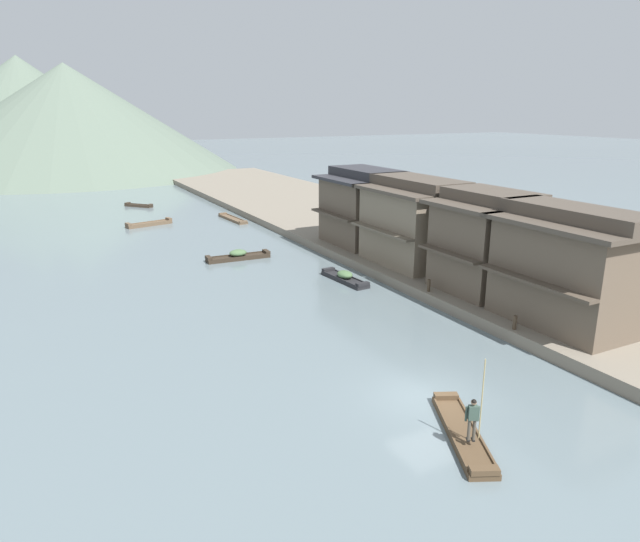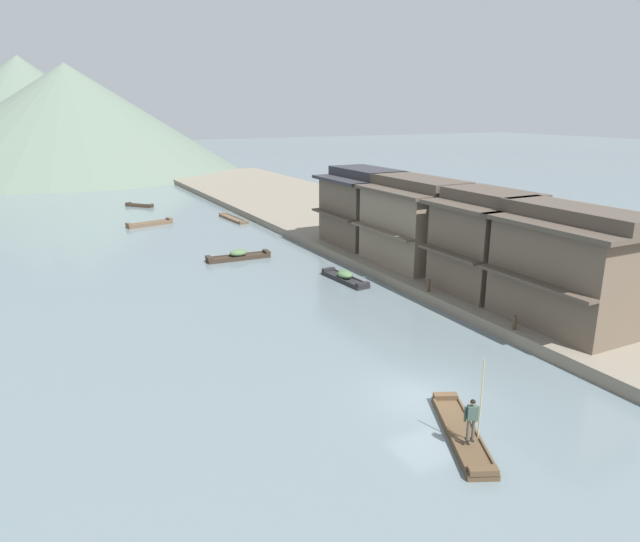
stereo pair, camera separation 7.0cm
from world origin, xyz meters
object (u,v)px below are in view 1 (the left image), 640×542
at_px(boat_moored_nearest, 233,219).
at_px(house_waterfront_nearest, 571,268).
at_px(house_waterfront_second, 489,241).
at_px(boat_midriver_drifting, 149,224).
at_px(mooring_post_dock_mid, 429,285).
at_px(mooring_post_dock_near, 515,323).
at_px(boat_moored_second, 238,256).
at_px(house_waterfront_tall, 417,222).
at_px(boat_moored_far, 139,206).
at_px(boat_foreground_poled, 463,433).
at_px(boat_moored_third, 345,278).
at_px(house_waterfront_narrow, 366,207).
at_px(boatman_person, 473,415).

xyz_separation_m(boat_moored_nearest, house_waterfront_nearest, (5.00, -38.43, 3.54)).
distance_m(house_waterfront_nearest, house_waterfront_second, 6.36).
relative_size(boat_midriver_drifting, house_waterfront_nearest, 0.61).
bearing_deg(mooring_post_dock_mid, mooring_post_dock_near, -90.00).
distance_m(boat_moored_second, house_waterfront_tall, 14.23).
xyz_separation_m(boat_moored_second, boat_moored_far, (-2.28, 29.22, -0.13)).
relative_size(boat_moored_second, house_waterfront_nearest, 0.65).
xyz_separation_m(boat_moored_second, house_waterfront_second, (10.48, -16.22, 3.40)).
height_order(boat_foreground_poled, mooring_post_dock_mid, mooring_post_dock_mid).
bearing_deg(boat_moored_second, boat_foreground_poled, -92.62).
relative_size(boat_moored_far, house_waterfront_tall, 0.42).
relative_size(boat_moored_nearest, boat_midriver_drifting, 1.23).
relative_size(boat_moored_third, house_waterfront_narrow, 0.66).
height_order(boat_moored_far, boat_midriver_drifting, boat_midriver_drifting).
xyz_separation_m(boatman_person, house_waterfront_tall, (12.11, 19.46, 2.23)).
bearing_deg(house_waterfront_second, boat_foreground_poled, -135.77).
bearing_deg(boat_foreground_poled, boat_midriver_drifting, 92.88).
bearing_deg(house_waterfront_second, boat_midriver_drifting, 112.87).
height_order(boatman_person, house_waterfront_second, house_waterfront_second).
height_order(boat_midriver_drifting, house_waterfront_tall, house_waterfront_tall).
bearing_deg(boat_moored_far, house_waterfront_nearest, -76.62).
bearing_deg(house_waterfront_narrow, house_waterfront_nearest, -91.52).
bearing_deg(boat_foreground_poled, house_waterfront_narrow, 65.24).
height_order(boat_moored_far, house_waterfront_nearest, house_waterfront_nearest).
bearing_deg(boat_moored_third, boat_midriver_drifting, 107.24).
distance_m(boatman_person, house_waterfront_tall, 23.03).
relative_size(boat_foreground_poled, house_waterfront_nearest, 0.66).
relative_size(boatman_person, mooring_post_dock_near, 4.23).
distance_m(house_waterfront_second, house_waterfront_narrow, 14.25).
height_order(house_waterfront_nearest, house_waterfront_tall, same).
bearing_deg(house_waterfront_narrow, boat_moored_far, 112.41).
distance_m(boat_foreground_poled, house_waterfront_narrow, 28.50).
bearing_deg(mooring_post_dock_near, boatman_person, -143.30).
xyz_separation_m(boat_moored_far, mooring_post_dock_mid, (9.26, -44.28, 0.89)).
relative_size(boat_foreground_poled, house_waterfront_narrow, 0.74).
bearing_deg(house_waterfront_second, house_waterfront_nearest, -94.02).
bearing_deg(boat_moored_far, house_waterfront_second, -74.31).
height_order(boat_moored_second, house_waterfront_tall, house_waterfront_tall).
relative_size(house_waterfront_tall, mooring_post_dock_mid, 10.37).
bearing_deg(boat_midriver_drifting, mooring_post_dock_mid, -71.86).
relative_size(boatman_person, boat_moored_third, 0.66).
xyz_separation_m(boat_moored_nearest, house_waterfront_tall, (5.45, -24.89, 3.54)).
distance_m(house_waterfront_tall, mooring_post_dock_near, 13.76).
height_order(house_waterfront_second, mooring_post_dock_mid, house_waterfront_second).
bearing_deg(boat_midriver_drifting, house_waterfront_tall, -61.68).
relative_size(house_waterfront_tall, mooring_post_dock_near, 10.89).
bearing_deg(house_waterfront_nearest, boat_moored_third, 112.04).
xyz_separation_m(boatman_person, boat_moored_nearest, (6.66, 44.34, -1.31)).
bearing_deg(boat_moored_nearest, mooring_post_dock_mid, -86.39).
relative_size(boat_moored_nearest, house_waterfront_narrow, 0.84).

